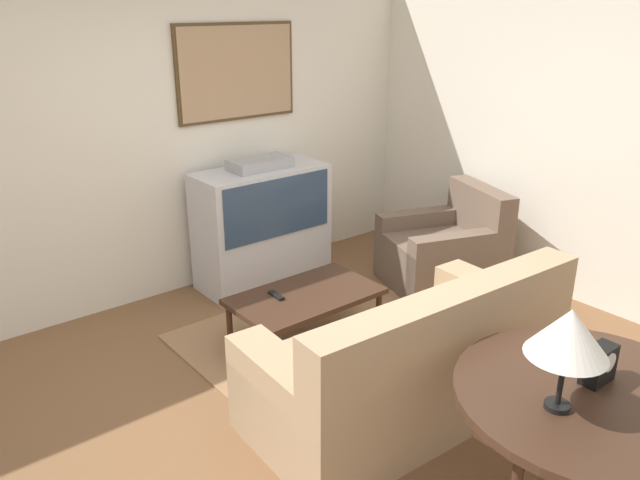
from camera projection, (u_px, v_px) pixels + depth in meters
ground_plane at (320, 404)px, 3.92m from camera, size 12.00×12.00×0.00m
wall_back at (155, 136)px, 4.99m from camera, size 12.00×0.10×2.70m
wall_right at (576, 137)px, 4.98m from camera, size 0.06×12.00×2.70m
area_rug at (318, 334)px, 4.73m from camera, size 1.93×1.46×0.01m
tv at (262, 225)px, 5.48m from camera, size 1.17×0.51×1.13m
couch at (411, 366)px, 3.74m from camera, size 1.96×1.03×0.93m
armchair at (444, 253)px, 5.49m from camera, size 1.13×1.07×0.87m
coffee_table at (305, 298)px, 4.54m from camera, size 1.07×0.63×0.38m
console_table at (592, 405)px, 2.79m from camera, size 1.23×1.23×0.74m
table_lamp at (569, 334)px, 2.54m from camera, size 0.34×0.34×0.47m
mantel_clock at (599, 364)px, 2.83m from camera, size 0.17×0.10×0.18m
remote at (276, 295)px, 4.48m from camera, size 0.06×0.16×0.02m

